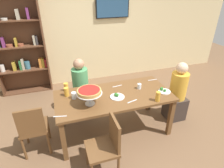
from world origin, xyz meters
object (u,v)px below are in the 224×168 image
Objects in this scene: bookshelf at (19,47)px; cutlery_knife_near at (132,101)px; chair_near_left at (107,144)px; beer_glass_amber_tall at (158,96)px; television at (113,8)px; beer_glass_amber_short at (66,92)px; cutlery_fork_near at (60,116)px; diner_far_left at (81,91)px; water_glass_clear_spare at (74,95)px; salad_plate_near_diner at (117,96)px; chair_head_west at (33,127)px; diner_head_east at (177,96)px; water_glass_clear_far at (95,90)px; cutlery_knife_far at (152,80)px; water_glass_clear_near at (139,86)px; deep_dish_pizza_stand at (89,92)px; cutlery_fork_far at (117,86)px; beer_glass_amber_spare at (66,87)px; dining_table at (114,99)px; salad_plate_far_diner at (164,91)px.

cutlery_knife_near is (1.75, -2.28, -0.36)m from bookshelf.
chair_near_left is 1.05m from beer_glass_amber_tall.
beer_glass_amber_short is (-1.38, -1.90, -1.00)m from television.
chair_near_left is at bearing -26.87° from cutlery_fork_near.
diner_far_left is at bearing 60.20° from beer_glass_amber_short.
cutlery_fork_near is at bearing -121.85° from water_glass_clear_spare.
chair_head_west is at bearing -178.92° from salad_plate_near_diner.
diner_head_east is 0.81m from beer_glass_amber_tall.
water_glass_clear_far is at bearing -4.57° from chair_near_left.
water_glass_clear_far reaches higher than cutlery_knife_far.
salad_plate_near_diner is at bearing 23.97° from cutlery_knife_far.
chair_head_west is at bearing -150.20° from beer_glass_amber_short.
beer_glass_amber_short is at bearing 29.80° from chair_head_west.
cutlery_knife_near is at bearing -26.70° from beer_glass_amber_short.
salad_plate_near_diner is 0.47m from water_glass_clear_near.
beer_glass_amber_short is at bearing 22.04° from chair_near_left.
deep_dish_pizza_stand is 2.11× the size of cutlery_fork_far.
cutlery_knife_far is (1.72, 0.59, 0.00)m from cutlery_fork_near.
salad_plate_near_diner is 0.93m from cutlery_fork_near.
bookshelf is at bearing 114.24° from beer_glass_amber_short.
television reaches higher than water_glass_clear_spare.
deep_dish_pizza_stand is 0.37m from water_glass_clear_far.
diner_head_east is 6.39× the size of cutlery_knife_near.
bookshelf is 23.37× the size of water_glass_clear_far.
cutlery_knife_near is at bearing 40.64° from cutlery_knife_far.
chair_near_left is 2.29× the size of deep_dish_pizza_stand.
beer_glass_amber_tall reaches higher than cutlery_fork_near.
salad_plate_near_diner is at bearing 1.08° from chair_head_west.
bookshelf is at bearing 116.73° from beer_glass_amber_spare.
television is at bearing -19.32° from chair_near_left.
deep_dish_pizza_stand reaches higher than salad_plate_near_diner.
dining_table is 0.85× the size of bookshelf.
dining_table is 12.90× the size of beer_glass_amber_short.
diner_head_east is 1.32× the size of chair_head_west.
television is 4.56× the size of cutlery_knife_near.
salad_plate_far_diner is at bearing 86.66° from cutlery_knife_far.
deep_dish_pizza_stand is at bearing -62.41° from bookshelf.
beer_glass_amber_short is (-0.75, 0.29, 0.06)m from salad_plate_near_diner.
diner_head_east is at bearing -6.36° from water_glass_clear_far.
bookshelf reaches higher than beer_glass_amber_tall.
beer_glass_amber_short is (-1.96, 0.21, 0.32)m from diner_head_east.
dining_table is 0.53m from deep_dish_pizza_stand.
water_glass_clear_near is at bearing -14.61° from beer_glass_amber_spare.
salad_plate_near_diner is at bearing 119.83° from cutlery_knife_near.
television is 2.50m from salad_plate_far_diner.
beer_glass_amber_tall is 1.65× the size of water_glass_clear_far.
cutlery_knife_far is (1.12, 0.12, -0.04)m from water_glass_clear_far.
chair_head_west is at bearing -82.63° from bookshelf.
water_glass_clear_spare reaches higher than salad_plate_far_diner.
deep_dish_pizza_stand reaches higher than cutlery_fork_far.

